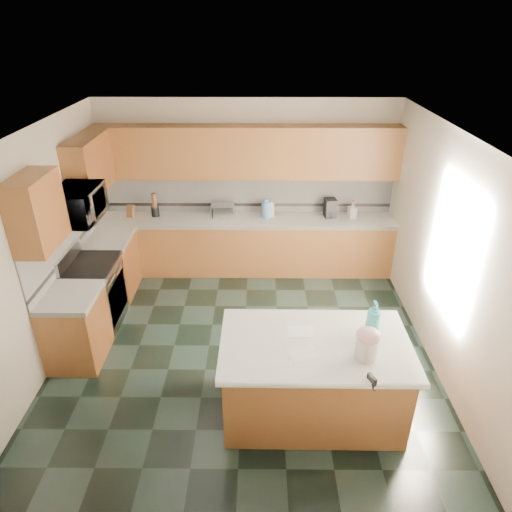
{
  "coord_description": "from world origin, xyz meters",
  "views": [
    {
      "loc": [
        0.19,
        -4.63,
        3.75
      ],
      "look_at": [
        0.15,
        0.35,
        1.12
      ],
      "focal_mm": 32.0,
      "sensor_mm": 36.0,
      "label": 1
    }
  ],
  "objects_px": {
    "treat_jar": "(366,348)",
    "coffee_maker": "(330,208)",
    "soap_bottle_island": "(373,318)",
    "island_base": "(313,380)",
    "toaster_oven": "(223,211)",
    "island_top": "(315,345)",
    "knife_block": "(131,211)"
  },
  "relations": [
    {
      "from": "knife_block",
      "to": "toaster_oven",
      "type": "height_order",
      "value": "toaster_oven"
    },
    {
      "from": "island_base",
      "to": "toaster_oven",
      "type": "height_order",
      "value": "toaster_oven"
    },
    {
      "from": "island_base",
      "to": "island_top",
      "type": "distance_m",
      "value": 0.46
    },
    {
      "from": "island_base",
      "to": "treat_jar",
      "type": "xyz_separation_m",
      "value": [
        0.44,
        -0.21,
        0.6
      ]
    },
    {
      "from": "soap_bottle_island",
      "to": "treat_jar",
      "type": "bearing_deg",
      "value": -112.83
    },
    {
      "from": "soap_bottle_island",
      "to": "coffee_maker",
      "type": "xyz_separation_m",
      "value": [
        -0.01,
        3.02,
        -0.04
      ]
    },
    {
      "from": "island_top",
      "to": "coffee_maker",
      "type": "bearing_deg",
      "value": 80.27
    },
    {
      "from": "treat_jar",
      "to": "toaster_oven",
      "type": "height_order",
      "value": "treat_jar"
    },
    {
      "from": "island_top",
      "to": "coffee_maker",
      "type": "distance_m",
      "value": 3.21
    },
    {
      "from": "knife_block",
      "to": "toaster_oven",
      "type": "distance_m",
      "value": 1.45
    },
    {
      "from": "island_base",
      "to": "island_top",
      "type": "bearing_deg",
      "value": 0.0
    },
    {
      "from": "island_base",
      "to": "toaster_oven",
      "type": "distance_m",
      "value": 3.38
    },
    {
      "from": "soap_bottle_island",
      "to": "coffee_maker",
      "type": "bearing_deg",
      "value": 87.92
    },
    {
      "from": "island_top",
      "to": "soap_bottle_island",
      "type": "relative_size",
      "value": 4.88
    },
    {
      "from": "treat_jar",
      "to": "coffee_maker",
      "type": "relative_size",
      "value": 0.72
    },
    {
      "from": "treat_jar",
      "to": "island_base",
      "type": "bearing_deg",
      "value": 161.15
    },
    {
      "from": "island_base",
      "to": "coffee_maker",
      "type": "relative_size",
      "value": 5.99
    },
    {
      "from": "soap_bottle_island",
      "to": "knife_block",
      "type": "relative_size",
      "value": 2.01
    },
    {
      "from": "treat_jar",
      "to": "soap_bottle_island",
      "type": "relative_size",
      "value": 0.56
    },
    {
      "from": "island_top",
      "to": "soap_bottle_island",
      "type": "xyz_separation_m",
      "value": [
        0.57,
        0.13,
        0.22
      ]
    },
    {
      "from": "island_base",
      "to": "soap_bottle_island",
      "type": "bearing_deg",
      "value": 13.56
    },
    {
      "from": "coffee_maker",
      "to": "island_base",
      "type": "bearing_deg",
      "value": -107.93
    },
    {
      "from": "treat_jar",
      "to": "island_top",
      "type": "bearing_deg",
      "value": 161.15
    },
    {
      "from": "island_base",
      "to": "island_top",
      "type": "relative_size",
      "value": 0.95
    },
    {
      "from": "knife_block",
      "to": "island_base",
      "type": "bearing_deg",
      "value": -42.1
    },
    {
      "from": "island_top",
      "to": "treat_jar",
      "type": "relative_size",
      "value": 8.78
    },
    {
      "from": "island_base",
      "to": "toaster_oven",
      "type": "relative_size",
      "value": 4.97
    },
    {
      "from": "island_top",
      "to": "toaster_oven",
      "type": "distance_m",
      "value": 3.33
    },
    {
      "from": "soap_bottle_island",
      "to": "coffee_maker",
      "type": "relative_size",
      "value": 1.3
    },
    {
      "from": "island_base",
      "to": "toaster_oven",
      "type": "bearing_deg",
      "value": 110.38
    },
    {
      "from": "knife_block",
      "to": "island_top",
      "type": "bearing_deg",
      "value": -42.1
    },
    {
      "from": "knife_block",
      "to": "coffee_maker",
      "type": "bearing_deg",
      "value": 8.78
    }
  ]
}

